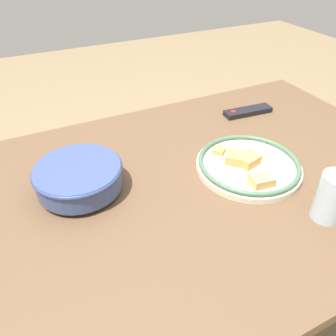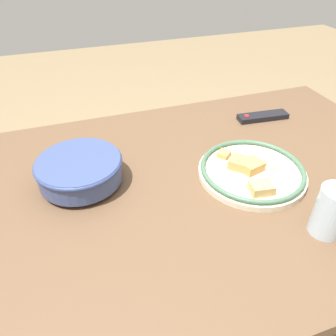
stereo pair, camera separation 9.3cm
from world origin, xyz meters
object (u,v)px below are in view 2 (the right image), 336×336
Objects in this scene: tv_remote at (263,117)px; drinking_glass at (331,211)px; noodle_bowl at (80,170)px; food_plate at (252,171)px.

tv_remote is 0.57m from drinking_glass.
drinking_glass is (0.54, -0.37, 0.02)m from noodle_bowl.
tv_remote is 1.52× the size of drinking_glass.
tv_remote is at bearing 73.14° from drinking_glass.
noodle_bowl is 1.88× the size of drinking_glass.
noodle_bowl is 0.65m from drinking_glass.
food_plate is at bearing -14.84° from noodle_bowl.
food_plate is 0.26m from drinking_glass.
noodle_bowl reaches higher than tv_remote.
noodle_bowl reaches higher than food_plate.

